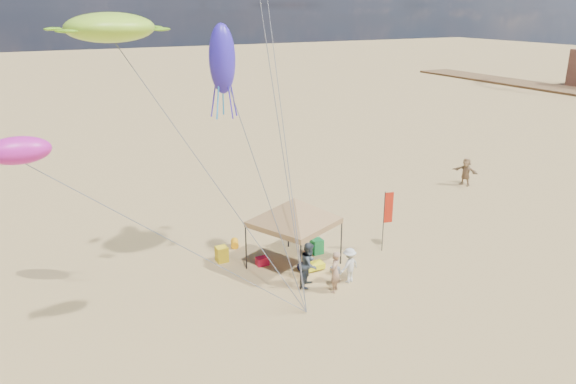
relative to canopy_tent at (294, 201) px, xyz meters
name	(u,v)px	position (x,y,z in m)	size (l,w,h in m)	color
ground	(325,316)	(-0.92, -4.21, -3.09)	(280.00, 280.00, 0.00)	tan
canopy_tent	(294,201)	(0.00, 0.00, 0.00)	(5.49, 5.49, 3.72)	black
feather_flag	(387,211)	(4.62, -0.49, -1.12)	(0.44, 0.12, 2.95)	black
cooler_red	(262,261)	(-1.20, 0.75, -2.90)	(0.54, 0.38, 0.38)	red
cooler_blue	(316,230)	(2.76, 2.78, -2.90)	(0.54, 0.38, 0.38)	#1425A6
bag_navy	(304,265)	(0.28, -0.45, -2.91)	(0.36, 0.36, 0.60)	#0B1134
bag_orange	(235,243)	(-1.57, 3.13, -2.91)	(0.36, 0.36, 0.60)	orange
chair_green	(317,246)	(1.58, 0.72, -2.74)	(0.50, 0.50, 0.70)	green
chair_yellow	(222,254)	(-2.67, 1.94, -2.74)	(0.50, 0.50, 0.70)	yellow
crate_grey	(335,270)	(1.28, -1.40, -2.95)	(0.34, 0.30, 0.28)	gray
beach_cart	(314,266)	(0.59, -0.73, -2.89)	(0.90, 0.50, 0.24)	#FFFC1C
person_near_a	(335,272)	(0.40, -2.75, -2.22)	(0.64, 0.42, 1.74)	tan
person_near_b	(309,264)	(-0.26, -1.82, -2.14)	(0.92, 0.72, 1.90)	#38434C
person_near_c	(349,265)	(1.36, -2.34, -2.33)	(0.99, 0.57, 1.53)	silver
person_far_c	(466,172)	(15.21, 5.23, -2.19)	(1.68, 0.53, 1.81)	tan
turtle_kite	(110,28)	(-6.69, 1.31, 7.17)	(3.14, 2.51, 1.05)	#A0DF2E
fish_kite	(18,151)	(-10.23, -2.33, 3.96)	(1.84, 0.92, 0.82)	#CE1FA0
squid_kite	(222,59)	(-3.16, -0.36, 6.08)	(0.96, 0.96, 2.51)	#3523C2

